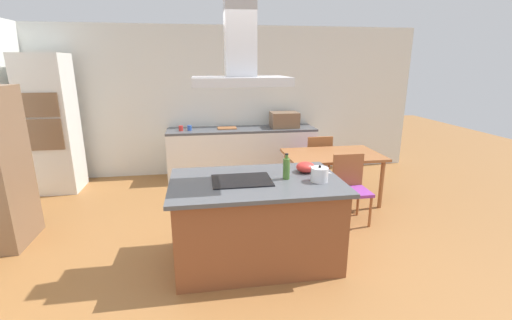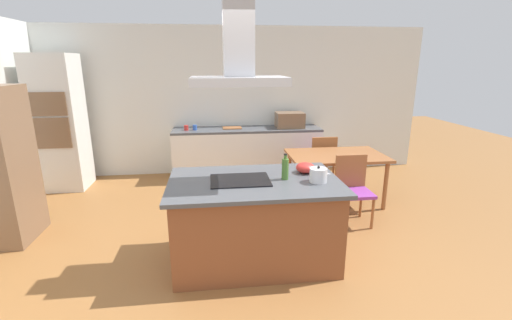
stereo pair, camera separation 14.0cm
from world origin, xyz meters
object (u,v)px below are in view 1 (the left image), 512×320
object	(u,v)px
cutting_board	(227,128)
olive_oil_bottle	(286,168)
mixing_bowl	(306,167)
cooktop	(242,180)
tea_kettle	(320,174)
coffee_mug_blue	(190,128)
countertop_microwave	(284,120)
range_hood	(240,58)
coffee_mug_red	(181,128)
chair_facing_island	(350,184)
dining_table	(332,159)
wall_oven_stack	(51,125)
chair_facing_back_wall	(317,158)

from	to	relation	value
cutting_board	olive_oil_bottle	bearing A→B (deg)	-82.76
mixing_bowl	cooktop	bearing A→B (deg)	-166.05
tea_kettle	coffee_mug_blue	size ratio (longest dim) A/B	2.52
countertop_microwave	range_hood	bearing A→B (deg)	-111.70
coffee_mug_red	olive_oil_bottle	bearing A→B (deg)	-67.26
coffee_mug_blue	chair_facing_island	size ratio (longest dim) A/B	0.10
olive_oil_bottle	countertop_microwave	world-z (taller)	countertop_microwave
cutting_board	tea_kettle	bearing A→B (deg)	-77.37
cooktop	dining_table	size ratio (longest dim) A/B	0.43
cooktop	cutting_board	distance (m)	2.93
cutting_board	dining_table	size ratio (longest dim) A/B	0.24
mixing_bowl	coffee_mug_red	xyz separation A→B (m)	(-1.46, 2.65, -0.01)
mixing_bowl	dining_table	bearing A→B (deg)	57.13
wall_oven_stack	chair_facing_back_wall	world-z (taller)	wall_oven_stack
olive_oil_bottle	cutting_board	bearing A→B (deg)	97.24
dining_table	chair_facing_island	bearing A→B (deg)	-90.00
countertop_microwave	wall_oven_stack	size ratio (longest dim) A/B	0.23
cooktop	mixing_bowl	bearing A→B (deg)	13.95
cooktop	range_hood	size ratio (longest dim) A/B	0.67
tea_kettle	cutting_board	xyz separation A→B (m)	(-0.69, 3.07, -0.06)
cutting_board	wall_oven_stack	xyz separation A→B (m)	(-2.84, -0.28, 0.19)
range_hood	cutting_board	bearing A→B (deg)	88.28
wall_oven_stack	tea_kettle	bearing A→B (deg)	-38.25
mixing_bowl	coffee_mug_red	bearing A→B (deg)	118.76
wall_oven_stack	dining_table	xyz separation A→B (m)	(4.29, -1.20, -0.43)
dining_table	chair_facing_back_wall	world-z (taller)	chair_facing_back_wall
cooktop	cutting_board	size ratio (longest dim) A/B	1.76
chair_facing_back_wall	cooktop	bearing A→B (deg)	-126.19
cutting_board	wall_oven_stack	distance (m)	2.86
cutting_board	range_hood	size ratio (longest dim) A/B	0.38
dining_table	range_hood	bearing A→B (deg)	-136.91
range_hood	mixing_bowl	bearing A→B (deg)	13.95
cutting_board	chair_facing_island	distance (m)	2.63
wall_oven_stack	countertop_microwave	bearing A→B (deg)	3.43
mixing_bowl	range_hood	distance (m)	1.37
cooktop	mixing_bowl	world-z (taller)	mixing_bowl
cutting_board	cooktop	bearing A→B (deg)	-91.72
cooktop	range_hood	bearing A→B (deg)	0.00
cooktop	countertop_microwave	distance (m)	3.10
mixing_bowl	countertop_microwave	xyz separation A→B (m)	(0.42, 2.70, 0.08)
olive_oil_bottle	chair_facing_back_wall	distance (m)	2.43
olive_oil_bottle	cutting_board	size ratio (longest dim) A/B	0.79
cooktop	tea_kettle	distance (m)	0.79
olive_oil_bottle	chair_facing_island	size ratio (longest dim) A/B	0.30
countertop_microwave	coffee_mug_red	bearing A→B (deg)	-178.53
tea_kettle	dining_table	distance (m)	1.78
cooktop	olive_oil_bottle	distance (m)	0.47
olive_oil_bottle	coffee_mug_blue	xyz separation A→B (m)	(-1.04, 2.86, -0.07)
wall_oven_stack	range_hood	world-z (taller)	range_hood
olive_oil_bottle	mixing_bowl	size ratio (longest dim) A/B	1.30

